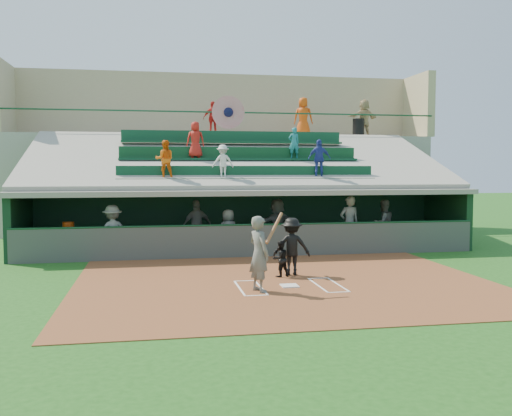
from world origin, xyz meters
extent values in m
plane|color=#1A4D15|center=(0.00, 0.00, 0.00)|extent=(100.00, 100.00, 0.00)
cube|color=brown|center=(0.00, 0.50, 0.01)|extent=(11.00, 9.00, 0.02)
cube|color=white|center=(0.00, 0.00, 0.04)|extent=(0.43, 0.43, 0.03)
cube|color=silver|center=(-0.75, 0.00, 0.02)|extent=(0.05, 1.80, 0.01)
cube|color=silver|center=(0.75, 0.00, 0.02)|extent=(0.05, 1.80, 0.01)
cube|color=white|center=(-1.30, 0.00, 0.02)|extent=(0.05, 1.80, 0.01)
cube|color=silver|center=(1.30, 0.00, 0.02)|extent=(0.05, 1.80, 0.01)
cube|color=white|center=(-1.02, 0.90, 0.02)|extent=(0.60, 0.05, 0.01)
cube|color=white|center=(1.02, 0.90, 0.02)|extent=(0.60, 0.05, 0.01)
cube|color=white|center=(-1.02, -0.90, 0.02)|extent=(0.60, 0.05, 0.01)
cube|color=silver|center=(1.02, -0.90, 0.02)|extent=(0.60, 0.05, 0.01)
cube|color=gray|center=(0.00, 6.75, 0.02)|extent=(16.00, 3.50, 0.04)
cube|color=gray|center=(0.00, 13.50, 2.30)|extent=(20.00, 3.00, 4.60)
cube|color=#464A46|center=(0.00, 5.00, 0.55)|extent=(16.00, 0.06, 1.10)
cylinder|color=#133C20|center=(0.00, 5.00, 1.12)|extent=(16.00, 0.08, 0.08)
cube|color=black|center=(0.00, 8.50, 1.10)|extent=(16.00, 0.25, 2.20)
cube|color=black|center=(-8.00, 6.75, 1.10)|extent=(0.25, 3.50, 2.20)
cube|color=black|center=(8.00, 6.75, 1.10)|extent=(0.25, 3.50, 2.20)
cube|color=gray|center=(0.00, 6.75, 2.20)|extent=(16.40, 3.90, 0.18)
cube|color=gray|center=(0.00, 10.25, 1.15)|extent=(16.40, 3.50, 2.30)
cube|color=gray|center=(0.00, 11.90, 2.30)|extent=(16.40, 0.30, 4.60)
cube|color=gray|center=(0.00, 8.60, 3.45)|extent=(16.40, 6.51, 2.37)
cube|color=#0C3419|center=(0.00, 6.20, 2.65)|extent=(9.40, 0.42, 0.08)
cube|color=#0C3821|center=(0.00, 6.40, 2.91)|extent=(9.40, 0.06, 0.45)
cube|color=#0C3621|center=(0.00, 8.10, 3.40)|extent=(9.40, 0.42, 0.08)
cube|color=#0D3B1E|center=(0.00, 8.30, 3.66)|extent=(9.40, 0.06, 0.45)
cube|color=#0C371E|center=(0.00, 10.00, 4.15)|extent=(9.40, 0.42, 0.08)
cube|color=#0D3D24|center=(0.00, 10.20, 4.41)|extent=(9.40, 0.06, 0.45)
imported|color=#E15F0D|center=(-3.01, 6.30, 3.36)|extent=(0.66, 0.51, 1.35)
imported|color=silver|center=(-0.95, 6.30, 3.29)|extent=(0.81, 0.51, 1.20)
imported|color=navy|center=(2.64, 6.30, 3.40)|extent=(0.88, 0.49, 1.42)
imported|color=#AB1B13|center=(-1.78, 8.20, 4.15)|extent=(0.69, 0.45, 1.42)
imported|color=#1A7279|center=(2.15, 8.20, 4.06)|extent=(0.48, 0.34, 1.23)
cylinder|color=#144126|center=(0.00, 12.00, 5.60)|extent=(20.00, 0.07, 0.07)
cylinder|color=#AC181F|center=(0.00, 11.98, 5.60)|extent=(1.50, 0.06, 1.50)
sphere|color=#0C0F33|center=(0.00, 11.95, 5.60)|extent=(0.44, 0.44, 0.44)
cube|color=tan|center=(0.00, 15.00, 6.20)|extent=(20.00, 0.40, 3.20)
cube|color=tan|center=(-10.00, 13.50, 6.20)|extent=(0.40, 3.00, 3.20)
cube|color=tan|center=(10.00, 13.50, 6.20)|extent=(0.40, 3.00, 3.20)
imported|color=#515450|center=(-0.88, -0.45, 0.95)|extent=(0.68, 0.80, 1.87)
cylinder|color=#945C35|center=(-0.53, -0.60, 1.60)|extent=(0.56, 0.54, 0.75)
sphere|color=olive|center=(-0.75, -0.45, 1.25)|extent=(0.10, 0.10, 0.10)
imported|color=black|center=(0.05, 1.31, 0.53)|extent=(0.60, 0.54, 1.01)
imported|color=black|center=(0.43, 1.54, 0.83)|extent=(1.12, 0.74, 1.63)
cube|color=brown|center=(0.03, 8.08, 0.28)|extent=(15.43, 5.79, 0.49)
cube|color=silver|center=(-6.37, 6.26, 0.42)|extent=(0.91, 0.70, 0.77)
cylinder|color=#E54C0D|center=(-6.32, 6.33, 1.01)|extent=(0.39, 0.39, 0.39)
imported|color=#61645F|center=(-4.78, 5.41, 0.93)|extent=(1.31, 1.01, 1.78)
imported|color=#5D5F59|center=(-1.87, 6.51, 0.97)|extent=(1.18, 0.79, 1.87)
imported|color=#5A5C57|center=(-0.83, 5.75, 0.82)|extent=(0.89, 0.73, 1.57)
imported|color=#595C57|center=(1.13, 6.63, 0.98)|extent=(1.82, 1.18, 1.88)
imported|color=#5E605B|center=(3.61, 5.68, 1.04)|extent=(0.76, 0.53, 2.00)
imported|color=#555752|center=(5.18, 6.26, 0.95)|extent=(1.01, 0.86, 1.82)
cylinder|color=black|center=(6.45, 12.50, 5.02)|extent=(0.56, 0.56, 0.85)
imported|color=#B21914|center=(-0.60, 12.92, 5.40)|extent=(0.95, 0.42, 1.59)
imported|color=#C3440B|center=(3.82, 13.05, 5.54)|extent=(1.07, 0.87, 1.89)
imported|color=tan|center=(6.78, 12.64, 5.51)|extent=(1.76, 0.99, 1.81)
camera|label=1|loc=(-3.41, -14.07, 3.05)|focal=40.00mm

